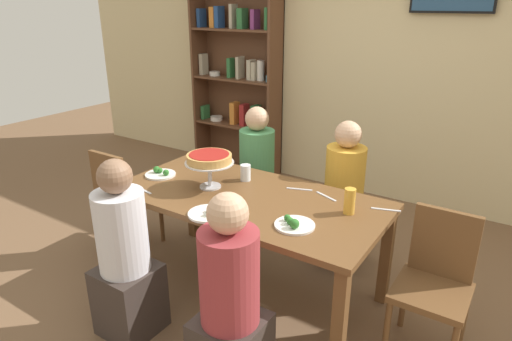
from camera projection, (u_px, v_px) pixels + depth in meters
The scene contains 21 objects.
ground_plane at pixel (249, 288), 3.23m from camera, with size 12.00×12.00×0.00m, color brown.
rear_partition at pixel (370, 61), 4.45m from camera, with size 8.00×0.12×2.80m, color beige.
dining_table at pixel (248, 207), 3.00m from camera, with size 1.83×0.91×0.74m.
bookshelf at pixel (238, 77), 5.17m from camera, with size 1.10×0.30×2.21m.
diner_far_right at pixel (343, 203), 3.44m from camera, with size 0.34×0.34×1.15m.
diner_near_left at pixel (125, 262), 2.66m from camera, with size 0.34×0.34×1.15m.
diner_far_left at pixel (257, 181), 3.86m from camera, with size 0.34×0.34×1.15m.
diner_near_right at pixel (230, 313), 2.23m from camera, with size 0.34×0.34×1.15m.
chair_head_east at pixel (435, 278), 2.52m from camera, with size 0.40×0.40×0.87m.
chair_head_west at pixel (122, 195), 3.60m from camera, with size 0.40×0.40×0.87m.
deep_dish_pizza_stand at pixel (209, 160), 3.03m from camera, with size 0.34×0.34×0.25m.
salad_plate_near_diner at pixel (160, 173), 3.31m from camera, with size 0.23×0.23×0.06m.
salad_plate_far_diner at pixel (210, 212), 2.70m from camera, with size 0.25×0.25×0.07m.
salad_plate_spare at pixel (294, 224), 2.55m from camera, with size 0.24×0.24×0.07m.
beer_glass_amber_tall at pixel (350, 201), 2.69m from camera, with size 0.07×0.07×0.16m, color gold.
water_glass_clear_near at pixel (246, 173), 3.20m from camera, with size 0.08×0.08×0.12m, color white.
cutlery_fork_near at pixel (221, 165), 3.52m from camera, with size 0.18×0.02×0.01m, color silver.
cutlery_knife_near at pixel (386, 210), 2.76m from camera, with size 0.18×0.02×0.01m, color silver.
cutlery_fork_far at pixel (143, 190), 3.05m from camera, with size 0.18×0.02×0.01m, color silver.
cutlery_knife_far at pixel (299, 189), 3.06m from camera, with size 0.18×0.02×0.01m, color silver.
cutlery_spare_fork at pixel (326, 196), 2.95m from camera, with size 0.18×0.02×0.01m, color silver.
Camera 1 is at (1.53, -2.24, 1.96)m, focal length 31.04 mm.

